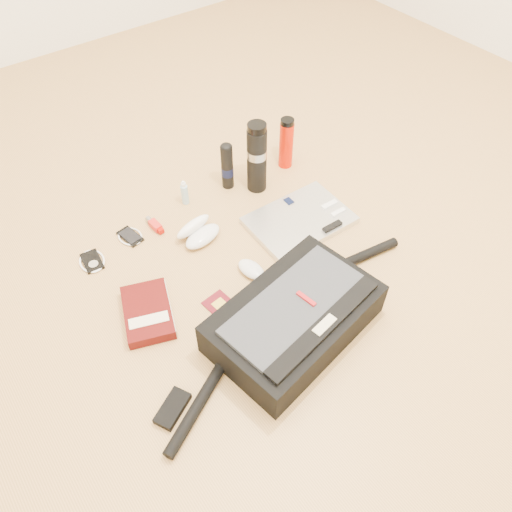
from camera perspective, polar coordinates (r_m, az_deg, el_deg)
name	(u,v)px	position (r m, az deg, el deg)	size (l,w,h in m)	color
ground	(265,280)	(1.72, 0.98, -2.78)	(4.00, 4.00, 0.00)	tan
messenger_bag	(294,319)	(1.55, 4.36, -7.16)	(1.06, 0.40, 0.15)	black
laptop	(300,220)	(1.90, 5.04, 4.10)	(0.39, 0.28, 0.04)	silver
book	(148,312)	(1.65, -12.21, -6.31)	(0.22, 0.26, 0.04)	#400706
passport	(222,306)	(1.65, -3.95, -5.76)	(0.10, 0.12, 0.01)	#530A13
mouse	(251,269)	(1.72, -0.54, -1.54)	(0.08, 0.12, 0.04)	silver
sunglasses_case	(198,232)	(1.84, -6.64, 2.80)	(0.18, 0.16, 0.09)	silver
ipod	(92,261)	(1.86, -18.23, -0.57)	(0.10, 0.11, 0.01)	black
phone	(130,236)	(1.90, -14.19, 2.19)	(0.09, 0.11, 0.01)	black
inhaler	(155,225)	(1.91, -11.49, 3.50)	(0.03, 0.10, 0.03)	red
spray_bottle	(185,194)	(1.97, -8.15, 7.08)	(0.03, 0.03, 0.11)	#97C1D4
aerosol_can	(227,166)	(2.00, -3.32, 10.25)	(0.05, 0.05, 0.21)	black
thermos_black	(257,157)	(1.96, 0.09, 11.20)	(0.09, 0.09, 0.30)	black
thermos_red	(286,143)	(2.10, 3.47, 12.74)	(0.07, 0.07, 0.22)	red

